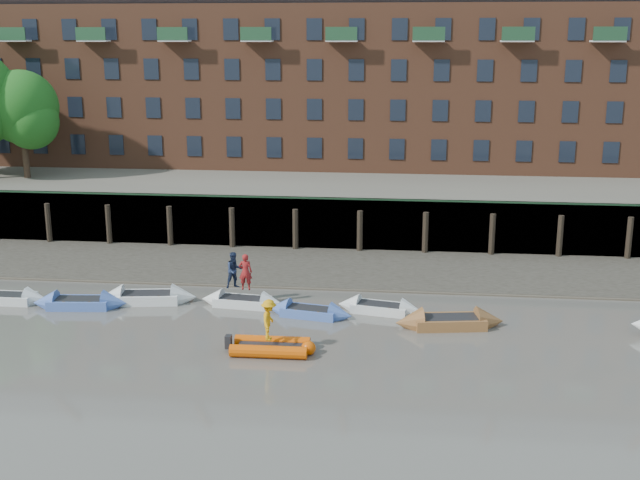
# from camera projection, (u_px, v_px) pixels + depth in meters

# --- Properties ---
(ground) EXTENTS (220.00, 220.00, 0.00)m
(ground) POSITION_uv_depth(u_px,v_px,m) (266.00, 408.00, 28.80)
(ground) COLOR #5B564F
(ground) RESTS_ON ground
(foreshore) EXTENTS (110.00, 8.00, 0.50)m
(foreshore) POSITION_uv_depth(u_px,v_px,m) (321.00, 268.00, 46.13)
(foreshore) COLOR #3D382F
(foreshore) RESTS_ON ground
(mud_band) EXTENTS (110.00, 1.60, 0.10)m
(mud_band) POSITION_uv_depth(u_px,v_px,m) (314.00, 286.00, 42.86)
(mud_band) COLOR #4C4336
(mud_band) RESTS_ON ground
(river_wall) EXTENTS (110.00, 1.23, 3.30)m
(river_wall) POSITION_uv_depth(u_px,v_px,m) (328.00, 224.00, 49.96)
(river_wall) COLOR #2D2A26
(river_wall) RESTS_ON ground
(bank_terrace) EXTENTS (110.00, 28.00, 3.20)m
(bank_terrace) POSITION_uv_depth(u_px,v_px,m) (346.00, 184.00, 63.07)
(bank_terrace) COLOR #5E594D
(bank_terrace) RESTS_ON ground
(apartment_terrace) EXTENTS (80.60, 15.56, 20.98)m
(apartment_terrace) POSITION_uv_depth(u_px,v_px,m) (348.00, 37.00, 61.24)
(apartment_terrace) COLOR brown
(apartment_terrace) RESTS_ON bank_terrace
(rowboat_0) EXTENTS (4.35, 1.28, 1.26)m
(rowboat_0) POSITION_uv_depth(u_px,v_px,m) (6.00, 298.00, 40.11)
(rowboat_0) COLOR silver
(rowboat_0) RESTS_ON ground
(rowboat_1) EXTENTS (4.71, 1.78, 1.34)m
(rowboat_1) POSITION_uv_depth(u_px,v_px,m) (80.00, 303.00, 39.36)
(rowboat_1) COLOR #4665B3
(rowboat_1) RESTS_ON ground
(rowboat_2) EXTENTS (5.04, 2.13, 1.42)m
(rowboat_2) POSITION_uv_depth(u_px,v_px,m) (148.00, 297.00, 40.13)
(rowboat_2) COLOR silver
(rowboat_2) RESTS_ON ground
(rowboat_3) EXTENTS (4.33, 1.68, 1.23)m
(rowboat_3) POSITION_uv_depth(u_px,v_px,m) (242.00, 302.00, 39.62)
(rowboat_3) COLOR silver
(rowboat_3) RESTS_ON ground
(rowboat_4) EXTENTS (4.29, 1.96, 1.20)m
(rowboat_4) POSITION_uv_depth(u_px,v_px,m) (310.00, 312.00, 38.16)
(rowboat_4) COLOR #4665B3
(rowboat_4) RESTS_ON ground
(rowboat_5) EXTENTS (4.37, 2.05, 1.22)m
(rowboat_5) POSITION_uv_depth(u_px,v_px,m) (380.00, 308.00, 38.68)
(rowboat_5) COLOR silver
(rowboat_5) RESTS_ON ground
(rowboat_6) EXTENTS (5.16, 2.24, 1.45)m
(rowboat_6) POSITION_uv_depth(u_px,v_px,m) (449.00, 322.00, 36.70)
(rowboat_6) COLOR brown
(rowboat_6) RESTS_ON ground
(rib_tender) EXTENTS (3.55, 1.70, 0.61)m
(rib_tender) POSITION_uv_depth(u_px,v_px,m) (274.00, 347.00, 33.73)
(rib_tender) COLOR #D94E04
(rib_tender) RESTS_ON ground
(person_rower_a) EXTENTS (0.68, 0.46, 1.82)m
(person_rower_a) POSITION_uv_depth(u_px,v_px,m) (245.00, 272.00, 39.30)
(person_rower_a) COLOR maroon
(person_rower_a) RESTS_ON rowboat_3
(person_rower_b) EXTENTS (1.12, 1.06, 1.83)m
(person_rower_b) POSITION_uv_depth(u_px,v_px,m) (234.00, 270.00, 39.57)
(person_rower_b) COLOR #19233F
(person_rower_b) RESTS_ON rowboat_3
(person_rib_crew) EXTENTS (0.66, 1.14, 1.76)m
(person_rib_crew) POSITION_uv_depth(u_px,v_px,m) (269.00, 320.00, 33.49)
(person_rib_crew) COLOR orange
(person_rib_crew) RESTS_ON rib_tender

